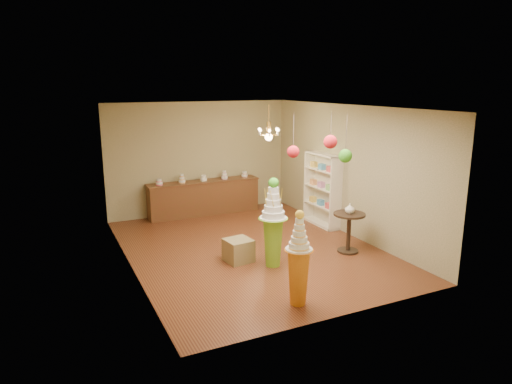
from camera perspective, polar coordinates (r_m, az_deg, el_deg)
name	(u,v)px	position (r m, az deg, el deg)	size (l,w,h in m)	color
floor	(250,249)	(9.88, -0.71, -7.08)	(6.50, 6.50, 0.00)	#5C2E19
ceiling	(250,107)	(9.27, -0.77, 10.58)	(6.50, 6.50, 0.00)	silver
wall_back	(200,158)	(12.43, -7.06, 4.25)	(5.00, 0.04, 3.00)	#978F68
wall_front	(344,222)	(6.74, 10.97, -3.71)	(5.00, 0.04, 3.00)	#978F68
wall_left	(127,192)	(8.73, -15.80, -0.05)	(0.04, 6.50, 3.00)	#978F68
wall_right	(348,171)	(10.73, 11.48, 2.63)	(0.04, 6.50, 3.00)	#978F68
pedestal_green	(273,230)	(8.75, 2.16, -4.80)	(0.54, 0.54, 1.75)	#72B026
pedestal_orange	(298,269)	(7.34, 5.33, -9.52)	(0.46, 0.46, 1.56)	orange
burlap_riser	(238,250)	(9.14, -2.22, -7.29)	(0.50, 0.50, 0.45)	olive
sideboard	(204,197)	(12.38, -6.51, -0.61)	(3.04, 0.54, 1.16)	#58321B
shelving_unit	(322,190)	(11.39, 8.28, 0.31)	(0.33, 1.20, 1.80)	white
round_table	(349,227)	(9.71, 11.53, -4.32)	(0.87, 0.87, 0.84)	black
vase	(350,208)	(9.60, 11.65, -2.02)	(0.20, 0.20, 0.21)	white
pom_red_left	(293,152)	(7.81, 4.67, 5.06)	(0.21, 0.21, 0.78)	#463A32
pom_green_mid	(345,156)	(7.91, 11.10, 4.45)	(0.23, 0.23, 0.86)	#463A32
pom_red_right	(330,142)	(7.81, 9.28, 6.21)	(0.23, 0.23, 0.62)	#463A32
chandelier	(269,135)	(10.64, 1.59, 7.17)	(0.62, 0.62, 0.85)	gold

